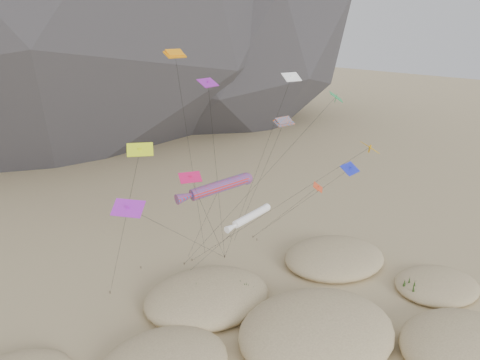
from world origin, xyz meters
name	(u,v)px	position (x,y,z in m)	size (l,w,h in m)	color
dunes	(294,343)	(-0.73, 3.53, 0.73)	(53.11, 35.90, 4.29)	#CCB789
dune_grass	(285,345)	(-1.63, 3.82, 0.81)	(40.44, 28.30, 1.44)	black
kite_stakes	(203,255)	(1.90, 24.59, 0.15)	(22.05, 4.72, 0.30)	#3F2D1E
rainbow_tube_kite	(218,187)	(-2.60, 13.41, 13.52)	(8.54, 12.91, 14.47)	red
white_tube_kite	(250,217)	(0.31, 12.03, 10.15)	(6.83, 10.07, 10.81)	white
orange_parafoil	(176,58)	(-4.46, 17.57, 25.65)	(8.39, 8.43, 26.50)	orange
multi_parafoil	(283,123)	(5.89, 13.79, 18.85)	(3.32, 13.15, 19.53)	#E75418
delta_kites	(273,146)	(2.40, 11.14, 17.39)	(29.60, 19.07, 24.11)	#C61251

